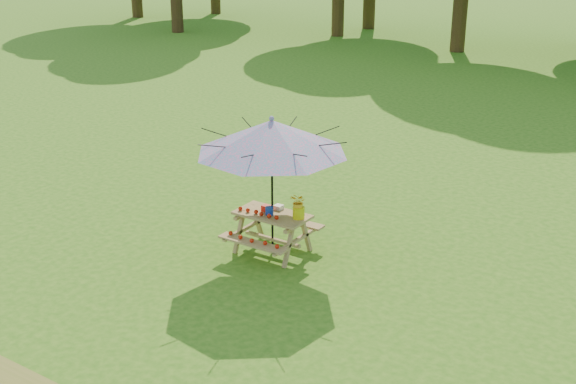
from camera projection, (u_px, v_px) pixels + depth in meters
The scene contains 6 objects.
ground at pixel (160, 297), 10.33m from camera, with size 120.00×120.00×0.00m, color #2F6813.
picnic_table at pixel (272, 233), 11.63m from camera, with size 1.20×1.32×0.67m.
patio_umbrella at pixel (272, 136), 11.07m from camera, with size 2.92×2.92×2.27m.
produce_bins at pixel (271, 209), 11.55m from camera, with size 0.26×0.41×0.13m.
tomatoes_row at pixel (258, 213), 11.44m from camera, with size 0.77×0.13×0.07m, color red, non-canonical shape.
flower_bucket at pixel (299, 205), 11.26m from camera, with size 0.30×0.27×0.41m.
Camera 1 is at (6.57, -6.62, 5.02)m, focal length 45.00 mm.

